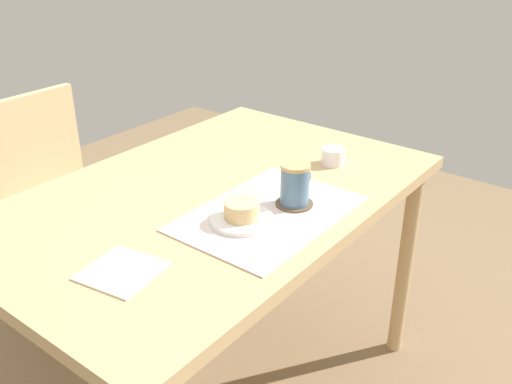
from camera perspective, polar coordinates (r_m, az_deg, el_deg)
dining_table at (r=1.59m, az=-4.38°, el=-2.53°), size 1.25×0.81×0.76m
wooden_chair at (r=2.24m, az=-19.05°, el=-0.90°), size 0.42×0.42×0.86m
placemat at (r=1.44m, az=1.26°, el=-2.15°), size 0.47×0.32×0.00m
pastry_plate at (r=1.39m, az=-1.44°, el=-2.75°), size 0.16×0.16×0.01m
pastry at (r=1.38m, az=-1.45°, el=-1.76°), size 0.09×0.09×0.04m
coffee_coaster at (r=1.48m, az=3.85°, el=-1.17°), size 0.10×0.10×0.00m
coffee_mug at (r=1.45m, az=3.97°, el=0.86°), size 0.11×0.08×0.11m
paper_napkin at (r=1.25m, az=-13.28°, el=-7.71°), size 0.17×0.17×0.00m
sugar_bowl at (r=1.73m, az=7.71°, el=3.56°), size 0.07×0.07×0.05m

